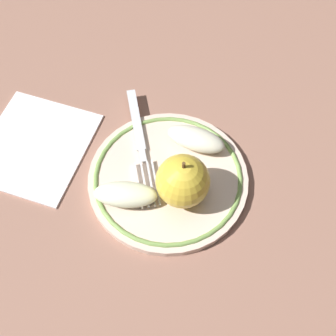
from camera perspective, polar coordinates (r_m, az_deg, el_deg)
The scene contains 7 objects.
ground_plane at distance 0.61m, azimuth -0.93°, elevation -0.40°, with size 2.00×2.00×0.00m, color #906553.
plate at distance 0.60m, azimuth -0.00°, elevation -1.30°, with size 0.20×0.20×0.01m.
apple_red_whole at distance 0.55m, azimuth 1.82°, elevation -1.61°, with size 0.07×0.07×0.07m.
apple_slice_front at distance 0.61m, azimuth 3.43°, elevation 3.55°, with size 0.08×0.03×0.02m, color silver.
apple_slice_back at distance 0.57m, azimuth -5.20°, elevation -3.23°, with size 0.08×0.03×0.02m, color #E7ECC7.
fork at distance 0.62m, azimuth -3.44°, elevation 3.31°, with size 0.09×0.18×0.00m.
napkin_folded at distance 0.65m, azimuth -15.83°, elevation 2.96°, with size 0.14×0.15×0.01m, color white.
Camera 1 is at (0.08, -0.30, 0.53)m, focal length 50.00 mm.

